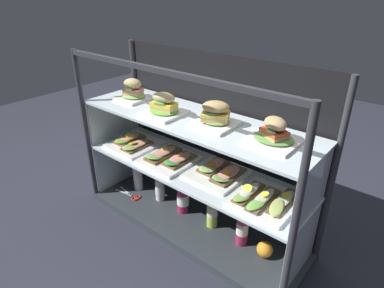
{
  "coord_description": "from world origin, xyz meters",
  "views": [
    {
      "loc": [
        0.96,
        -1.16,
        1.28
      ],
      "look_at": [
        0.0,
        0.0,
        0.53
      ],
      "focal_mm": 30.58,
      "sensor_mm": 36.0,
      "label": 1
    }
  ],
  "objects_px": {
    "juice_bottle_back_left": "(183,198)",
    "open_sandwich_tray_far_right": "(219,172)",
    "open_sandwich_tray_near_right_corner": "(265,199)",
    "juice_bottle_tucked_behind": "(160,189)",
    "orange_fruit_beside_bottles": "(265,249)",
    "open_sandwich_tray_near_left_corner": "(133,143)",
    "plated_roll_sandwich_far_right": "(274,134)",
    "plated_roll_sandwich_left_of_center": "(216,116)",
    "plated_roll_sandwich_mid_right": "(133,92)",
    "open_sandwich_tray_center": "(169,158)",
    "plated_roll_sandwich_mid_left": "(164,107)",
    "juice_bottle_front_fourth": "(242,228)",
    "juice_bottle_front_middle": "(212,211)",
    "juice_bottle_front_right_end": "(138,175)",
    "kitchen_scissors": "(133,196)"
  },
  "relations": [
    {
      "from": "plated_roll_sandwich_left_of_center",
      "to": "plated_roll_sandwich_far_right",
      "type": "bearing_deg",
      "value": 0.62
    },
    {
      "from": "plated_roll_sandwich_mid_left",
      "to": "open_sandwich_tray_center",
      "type": "distance_m",
      "value": 0.31
    },
    {
      "from": "juice_bottle_tucked_behind",
      "to": "orange_fruit_beside_bottles",
      "type": "height_order",
      "value": "juice_bottle_tucked_behind"
    },
    {
      "from": "open_sandwich_tray_near_right_corner",
      "to": "juice_bottle_front_middle",
      "type": "height_order",
      "value": "open_sandwich_tray_near_right_corner"
    },
    {
      "from": "juice_bottle_front_middle",
      "to": "open_sandwich_tray_far_right",
      "type": "bearing_deg",
      "value": 2.19
    },
    {
      "from": "plated_roll_sandwich_mid_left",
      "to": "open_sandwich_tray_center",
      "type": "height_order",
      "value": "plated_roll_sandwich_mid_left"
    },
    {
      "from": "open_sandwich_tray_center",
      "to": "juice_bottle_back_left",
      "type": "bearing_deg",
      "value": 42.91
    },
    {
      "from": "kitchen_scissors",
      "to": "open_sandwich_tray_far_right",
      "type": "bearing_deg",
      "value": 10.28
    },
    {
      "from": "plated_roll_sandwich_left_of_center",
      "to": "plated_roll_sandwich_mid_left",
      "type": "bearing_deg",
      "value": -168.63
    },
    {
      "from": "open_sandwich_tray_far_right",
      "to": "open_sandwich_tray_near_right_corner",
      "type": "relative_size",
      "value": 0.97
    },
    {
      "from": "plated_roll_sandwich_far_right",
      "to": "open_sandwich_tray_near_right_corner",
      "type": "bearing_deg",
      "value": -73.65
    },
    {
      "from": "plated_roll_sandwich_left_of_center",
      "to": "juice_bottle_front_fourth",
      "type": "height_order",
      "value": "plated_roll_sandwich_left_of_center"
    },
    {
      "from": "plated_roll_sandwich_left_of_center",
      "to": "kitchen_scissors",
      "type": "xyz_separation_m",
      "value": [
        -0.57,
        -0.08,
        -0.67
      ]
    },
    {
      "from": "plated_roll_sandwich_mid_right",
      "to": "plated_roll_sandwich_mid_left",
      "type": "relative_size",
      "value": 0.9
    },
    {
      "from": "plated_roll_sandwich_far_right",
      "to": "open_sandwich_tray_far_right",
      "type": "xyz_separation_m",
      "value": [
        -0.28,
        0.02,
        -0.3
      ]
    },
    {
      "from": "plated_roll_sandwich_mid_left",
      "to": "plated_roll_sandwich_far_right",
      "type": "relative_size",
      "value": 0.94
    },
    {
      "from": "plated_roll_sandwich_left_of_center",
      "to": "open_sandwich_tray_far_right",
      "type": "relative_size",
      "value": 0.68
    },
    {
      "from": "kitchen_scissors",
      "to": "open_sandwich_tray_near_right_corner",
      "type": "bearing_deg",
      "value": 2.99
    },
    {
      "from": "open_sandwich_tray_far_right",
      "to": "orange_fruit_beside_bottles",
      "type": "relative_size",
      "value": 3.49
    },
    {
      "from": "open_sandwich_tray_near_left_corner",
      "to": "juice_bottle_back_left",
      "type": "relative_size",
      "value": 1.24
    },
    {
      "from": "plated_roll_sandwich_mid_left",
      "to": "open_sandwich_tray_near_left_corner",
      "type": "distance_m",
      "value": 0.43
    },
    {
      "from": "plated_roll_sandwich_far_right",
      "to": "open_sandwich_tray_near_left_corner",
      "type": "xyz_separation_m",
      "value": [
        -0.88,
        -0.03,
        -0.3
      ]
    },
    {
      "from": "juice_bottle_front_right_end",
      "to": "juice_bottle_tucked_behind",
      "type": "height_order",
      "value": "juice_bottle_front_right_end"
    },
    {
      "from": "open_sandwich_tray_near_right_corner",
      "to": "juice_bottle_tucked_behind",
      "type": "relative_size",
      "value": 1.48
    },
    {
      "from": "open_sandwich_tray_near_right_corner",
      "to": "open_sandwich_tray_center",
      "type": "bearing_deg",
      "value": 179.61
    },
    {
      "from": "plated_roll_sandwich_left_of_center",
      "to": "open_sandwich_tray_near_left_corner",
      "type": "distance_m",
      "value": 0.66
    },
    {
      "from": "plated_roll_sandwich_mid_right",
      "to": "open_sandwich_tray_center",
      "type": "distance_m",
      "value": 0.43
    },
    {
      "from": "plated_roll_sandwich_far_right",
      "to": "juice_bottle_front_middle",
      "type": "bearing_deg",
      "value": 176.04
    },
    {
      "from": "open_sandwich_tray_near_left_corner",
      "to": "plated_roll_sandwich_far_right",
      "type": "bearing_deg",
      "value": 2.16
    },
    {
      "from": "plated_roll_sandwich_far_right",
      "to": "kitchen_scissors",
      "type": "relative_size",
      "value": 1.01
    },
    {
      "from": "plated_roll_sandwich_mid_right",
      "to": "kitchen_scissors",
      "type": "distance_m",
      "value": 0.67
    },
    {
      "from": "juice_bottle_back_left",
      "to": "open_sandwich_tray_far_right",
      "type": "bearing_deg",
      "value": 1.38
    },
    {
      "from": "plated_roll_sandwich_mid_right",
      "to": "open_sandwich_tray_center",
      "type": "bearing_deg",
      "value": -6.01
    },
    {
      "from": "open_sandwich_tray_near_right_corner",
      "to": "juice_bottle_tucked_behind",
      "type": "xyz_separation_m",
      "value": [
        -0.73,
        0.05,
        -0.29
      ]
    },
    {
      "from": "plated_roll_sandwich_mid_left",
      "to": "open_sandwich_tray_near_right_corner",
      "type": "distance_m",
      "value": 0.66
    },
    {
      "from": "juice_bottle_front_right_end",
      "to": "juice_bottle_tucked_behind",
      "type": "xyz_separation_m",
      "value": [
        0.19,
        0.01,
        -0.03
      ]
    },
    {
      "from": "open_sandwich_tray_near_left_corner",
      "to": "kitchen_scissors",
      "type": "relative_size",
      "value": 1.37
    },
    {
      "from": "plated_roll_sandwich_far_right",
      "to": "open_sandwich_tray_near_left_corner",
      "type": "distance_m",
      "value": 0.93
    },
    {
      "from": "plated_roll_sandwich_left_of_center",
      "to": "plated_roll_sandwich_far_right",
      "type": "relative_size",
      "value": 0.92
    },
    {
      "from": "open_sandwich_tray_center",
      "to": "kitchen_scissors",
      "type": "height_order",
      "value": "open_sandwich_tray_center"
    },
    {
      "from": "plated_roll_sandwich_mid_right",
      "to": "juice_bottle_front_fourth",
      "type": "bearing_deg",
      "value": 0.78
    },
    {
      "from": "plated_roll_sandwich_mid_left",
      "to": "plated_roll_sandwich_left_of_center",
      "type": "distance_m",
      "value": 0.29
    },
    {
      "from": "open_sandwich_tray_center",
      "to": "open_sandwich_tray_near_left_corner",
      "type": "bearing_deg",
      "value": -179.91
    },
    {
      "from": "plated_roll_sandwich_left_of_center",
      "to": "orange_fruit_beside_bottles",
      "type": "xyz_separation_m",
      "value": [
        0.32,
        0.01,
        -0.63
      ]
    },
    {
      "from": "plated_roll_sandwich_far_right",
      "to": "orange_fruit_beside_bottles",
      "type": "distance_m",
      "value": 0.63
    },
    {
      "from": "plated_roll_sandwich_left_of_center",
      "to": "juice_bottle_front_right_end",
      "type": "height_order",
      "value": "plated_roll_sandwich_left_of_center"
    },
    {
      "from": "plated_roll_sandwich_left_of_center",
      "to": "juice_bottle_front_middle",
      "type": "relative_size",
      "value": 0.79
    },
    {
      "from": "juice_bottle_front_middle",
      "to": "open_sandwich_tray_near_left_corner",
      "type": "bearing_deg",
      "value": -174.43
    },
    {
      "from": "juice_bottle_front_right_end",
      "to": "juice_bottle_back_left",
      "type": "relative_size",
      "value": 1.05
    },
    {
      "from": "juice_bottle_tucked_behind",
      "to": "juice_bottle_front_fourth",
      "type": "distance_m",
      "value": 0.6
    }
  ]
}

